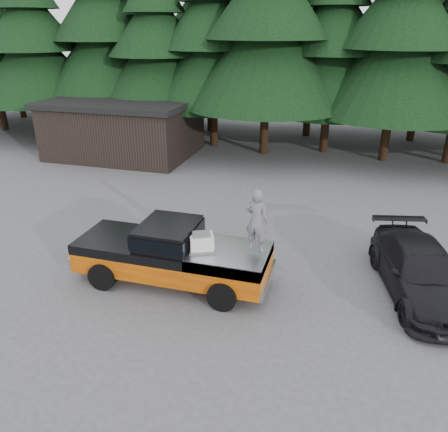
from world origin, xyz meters
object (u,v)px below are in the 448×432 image
(air_compressor, at_px, (202,243))
(utility_building, at_px, (125,127))
(man_on_bed, at_px, (257,220))
(pickup_truck, at_px, (173,262))
(parked_car, at_px, (421,271))

(air_compressor, height_order, utility_building, utility_building)
(air_compressor, height_order, man_on_bed, man_on_bed)
(man_on_bed, height_order, utility_building, utility_building)
(pickup_truck, bearing_deg, utility_building, 123.06)
(pickup_truck, distance_m, parked_car, 7.28)
(parked_car, bearing_deg, utility_building, 131.00)
(pickup_truck, distance_m, utility_building, 15.19)
(man_on_bed, xyz_separation_m, utility_building, (-10.76, 12.44, -0.58))
(pickup_truck, xyz_separation_m, man_on_bed, (2.49, 0.26, 1.59))
(pickup_truck, distance_m, man_on_bed, 2.97)
(air_compressor, relative_size, utility_building, 0.08)
(air_compressor, bearing_deg, parked_car, -10.49)
(pickup_truck, bearing_deg, parked_car, 11.05)
(air_compressor, xyz_separation_m, utility_building, (-9.27, 12.90, 0.11))
(utility_building, bearing_deg, man_on_bed, -49.14)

